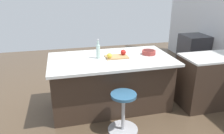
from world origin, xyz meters
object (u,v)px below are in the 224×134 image
object	(u,v)px
stool_by_window	(123,114)
apple_red	(123,52)
water_bottle	(98,51)
fruit_bowl	(149,52)
apple_yellow	(109,56)
oven_range	(193,52)
kitchen_island	(111,82)
cutting_board	(117,57)

from	to	relation	value
stool_by_window	apple_red	bearing A→B (deg)	-105.75
water_bottle	fruit_bowl	xyz separation A→B (m)	(-0.87, -0.00, -0.08)
apple_yellow	water_bottle	xyz separation A→B (m)	(0.16, -0.09, 0.06)
water_bottle	oven_range	bearing A→B (deg)	-154.45
kitchen_island	apple_red	size ratio (longest dim) A/B	22.29
apple_red	cutting_board	bearing A→B (deg)	18.34
kitchen_island	fruit_bowl	xyz separation A→B (m)	(-0.67, 0.00, 0.49)
oven_range	kitchen_island	distance (m)	2.73
apple_red	stool_by_window	bearing A→B (deg)	74.25
stool_by_window	cutting_board	bearing A→B (deg)	-96.98
kitchen_island	stool_by_window	bearing A→B (deg)	90.77
kitchen_island	water_bottle	xyz separation A→B (m)	(0.20, 0.00, 0.57)
stool_by_window	cutting_board	xyz separation A→B (m)	(-0.09, -0.70, 0.63)
cutting_board	fruit_bowl	xyz separation A→B (m)	(-0.57, -0.03, 0.03)
apple_yellow	oven_range	bearing A→B (deg)	-151.34
apple_yellow	cutting_board	bearing A→B (deg)	-154.29
water_bottle	apple_red	bearing A→B (deg)	-177.79
stool_by_window	water_bottle	size ratio (longest dim) A/B	1.94
fruit_bowl	apple_yellow	bearing A→B (deg)	7.57
stool_by_window	water_bottle	bearing A→B (deg)	-73.49
apple_yellow	fruit_bowl	bearing A→B (deg)	-172.43
cutting_board	water_bottle	size ratio (longest dim) A/B	1.15
kitchen_island	stool_by_window	size ratio (longest dim) A/B	3.29
fruit_bowl	kitchen_island	bearing A→B (deg)	-0.09
kitchen_island	cutting_board	xyz separation A→B (m)	(-0.10, 0.03, 0.46)
water_bottle	kitchen_island	bearing A→B (deg)	-178.73
kitchen_island	apple_yellow	xyz separation A→B (m)	(0.04, 0.10, 0.51)
cutting_board	apple_yellow	size ratio (longest dim) A/B	4.44
oven_range	apple_yellow	size ratio (longest dim) A/B	10.78
apple_red	apple_yellow	xyz separation A→B (m)	(0.26, 0.11, -0.00)
oven_range	apple_red	world-z (taller)	apple_red
cutting_board	apple_red	size ratio (longest dim) A/B	4.03
oven_range	apple_red	bearing A→B (deg)	29.36
kitchen_island	oven_range	bearing A→B (deg)	-152.68
fruit_bowl	water_bottle	bearing A→B (deg)	0.23
stool_by_window	cutting_board	distance (m)	0.94
oven_range	kitchen_island	xyz separation A→B (m)	(2.43, 1.25, 0.02)
stool_by_window	oven_range	bearing A→B (deg)	-140.63
oven_range	fruit_bowl	size ratio (longest dim) A/B	3.81
oven_range	cutting_board	world-z (taller)	cutting_board
oven_range	kitchen_island	size ratio (longest dim) A/B	0.44
cutting_board	fruit_bowl	size ratio (longest dim) A/B	1.57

